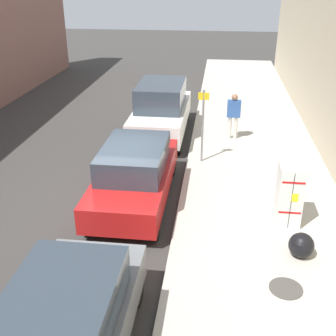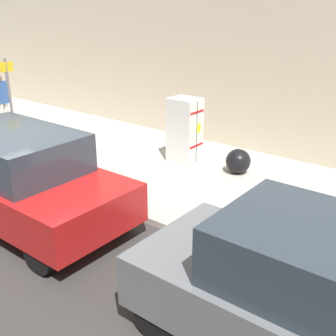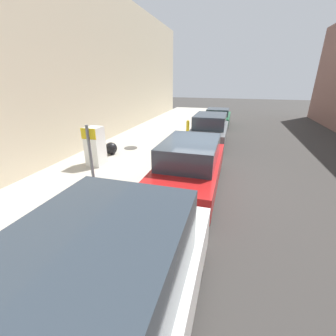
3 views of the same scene
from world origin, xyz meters
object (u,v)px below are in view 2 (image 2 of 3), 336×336
pedestrian_walking_far (1,98)px  parked_suv_gray (333,303)px  discarded_refrigerator (185,130)px  parked_suv_red (15,174)px  trash_bag (238,161)px  street_sign_post (11,103)px

pedestrian_walking_far → parked_suv_gray: (2.89, 11.05, -0.30)m
discarded_refrigerator → pedestrian_walking_far: (1.31, -6.02, 0.24)m
parked_suv_red → parked_suv_gray: bearing=90.0°
parked_suv_red → parked_suv_gray: size_ratio=1.07×
discarded_refrigerator → trash_bag: 1.56m
pedestrian_walking_far → parked_suv_red: bearing=-96.0°
street_sign_post → parked_suv_red: (1.79, 2.79, -0.66)m
pedestrian_walking_far → parked_suv_gray: bearing=-81.3°
discarded_refrigerator → trash_bag: bearing=95.2°
street_sign_post → parked_suv_red: street_sign_post is taller
discarded_refrigerator → trash_bag: size_ratio=2.77×
trash_bag → parked_suv_gray: parked_suv_gray is taller
parked_suv_red → trash_bag: bearing=151.5°
discarded_refrigerator → trash_bag: (-0.13, 1.47, -0.52)m
street_sign_post → trash_bag: 5.84m
discarded_refrigerator → street_sign_post: bearing=-56.7°
trash_bag → pedestrian_walking_far: size_ratio=0.33×
discarded_refrigerator → pedestrian_walking_far: 6.17m
street_sign_post → pedestrian_walking_far: (-1.10, -2.35, -0.36)m
discarded_refrigerator → parked_suv_red: bearing=-11.9°
parked_suv_gray → street_sign_post: bearing=-101.7°
street_sign_post → parked_suv_gray: size_ratio=0.55×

